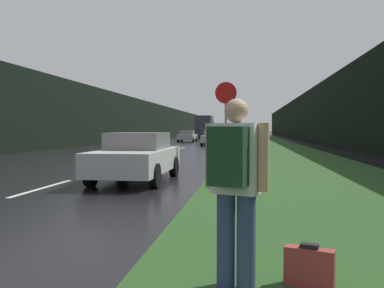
% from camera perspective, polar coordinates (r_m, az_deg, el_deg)
% --- Properties ---
extents(grass_verge, '(6.00, 240.00, 0.02)m').
position_cam_1_polar(grass_verge, '(41.35, 10.42, 0.06)').
color(grass_verge, '#26471E').
rests_on(grass_verge, ground_plane).
extents(lane_stripe_b, '(0.12, 3.00, 0.01)m').
position_cam_1_polar(lane_stripe_b, '(10.72, -20.17, -5.80)').
color(lane_stripe_b, silver).
rests_on(lane_stripe_b, ground_plane).
extents(lane_stripe_c, '(0.12, 3.00, 0.01)m').
position_cam_1_polar(lane_stripe_c, '(17.18, -9.11, -2.77)').
color(lane_stripe_c, silver).
rests_on(lane_stripe_c, ground_plane).
extents(lane_stripe_d, '(0.12, 3.00, 0.01)m').
position_cam_1_polar(lane_stripe_d, '(23.94, -4.20, -1.38)').
color(lane_stripe_d, silver).
rests_on(lane_stripe_d, ground_plane).
extents(lane_stripe_e, '(0.12, 3.00, 0.01)m').
position_cam_1_polar(lane_stripe_e, '(30.81, -1.47, -0.60)').
color(lane_stripe_e, silver).
rests_on(lane_stripe_e, ground_plane).
extents(treeline_far_side, '(2.00, 140.00, 5.33)m').
position_cam_1_polar(treeline_far_side, '(53.40, -8.26, 3.37)').
color(treeline_far_side, black).
rests_on(treeline_far_side, ground_plane).
extents(treeline_near_side, '(2.00, 140.00, 5.96)m').
position_cam_1_polar(treeline_near_side, '(51.90, 16.60, 3.69)').
color(treeline_near_side, black).
rests_on(treeline_near_side, ground_plane).
extents(stop_sign, '(0.71, 0.07, 3.01)m').
position_cam_1_polar(stop_sign, '(13.50, 4.77, 3.83)').
color(stop_sign, slate).
rests_on(stop_sign, ground_plane).
extents(hitchhiker_with_backpack, '(0.57, 0.50, 1.72)m').
position_cam_1_polar(hitchhiker_with_backpack, '(3.63, 6.01, -5.23)').
color(hitchhiker_with_backpack, navy).
rests_on(hitchhiker_with_backpack, ground_plane).
extents(suitcase, '(0.46, 0.26, 0.42)m').
position_cam_1_polar(suitcase, '(3.98, 16.13, -16.40)').
color(suitcase, '#9E3333').
rests_on(suitcase, ground_plane).
extents(car_passing_near, '(1.85, 4.16, 1.35)m').
position_cam_1_polar(car_passing_near, '(11.49, -7.75, -1.76)').
color(car_passing_near, '#BCBCBC').
rests_on(car_passing_near, ground_plane).
extents(car_passing_far, '(2.05, 4.53, 1.35)m').
position_cam_1_polar(car_passing_far, '(36.80, 3.07, 0.90)').
color(car_passing_far, '#BCBCBC').
rests_on(car_passing_far, ground_plane).
extents(car_oncoming, '(1.91, 4.02, 1.32)m').
position_cam_1_polar(car_oncoming, '(46.48, -0.68, 1.13)').
color(car_oncoming, '#9E9EA3').
rests_on(car_oncoming, ground_plane).
extents(delivery_truck, '(2.62, 7.38, 3.56)m').
position_cam_1_polar(delivery_truck, '(65.57, 1.83, 2.44)').
color(delivery_truck, black).
rests_on(delivery_truck, ground_plane).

